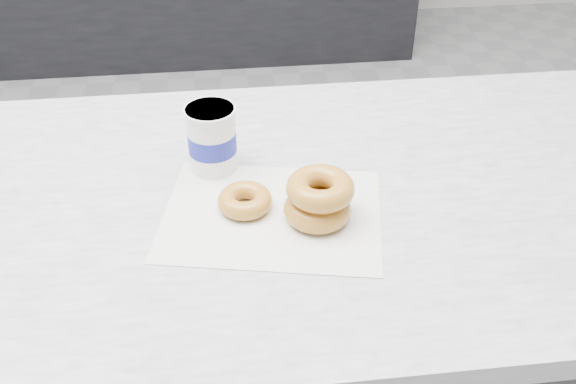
# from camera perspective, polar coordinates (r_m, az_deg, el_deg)

# --- Properties ---
(ground) EXTENTS (5.00, 5.00, 0.00)m
(ground) POSITION_cam_1_polar(r_m,az_deg,el_deg) (2.11, -8.33, -10.54)
(ground) COLOR #949497
(ground) RESTS_ON ground
(counter) EXTENTS (3.06, 0.76, 0.90)m
(counter) POSITION_cam_1_polar(r_m,az_deg,el_deg) (1.37, -10.02, -15.94)
(counter) COLOR #333335
(counter) RESTS_ON ground
(wax_paper) EXTENTS (0.39, 0.32, 0.00)m
(wax_paper) POSITION_cam_1_polar(r_m,az_deg,el_deg) (1.01, -1.43, -2.00)
(wax_paper) COLOR silver
(wax_paper) RESTS_ON counter
(donut_single) EXTENTS (0.10, 0.10, 0.03)m
(donut_single) POSITION_cam_1_polar(r_m,az_deg,el_deg) (1.01, -3.85, -0.75)
(donut_single) COLOR #C08334
(donut_single) RESTS_ON wax_paper
(donut_stack) EXTENTS (0.14, 0.14, 0.07)m
(donut_stack) POSITION_cam_1_polar(r_m,az_deg,el_deg) (0.98, 2.76, -0.59)
(donut_stack) COLOR #C08334
(donut_stack) RESTS_ON wax_paper
(coffee_cup) EXTENTS (0.10, 0.10, 0.12)m
(coffee_cup) POSITION_cam_1_polar(r_m,az_deg,el_deg) (1.09, -6.78, 4.77)
(coffee_cup) COLOR white
(coffee_cup) RESTS_ON counter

